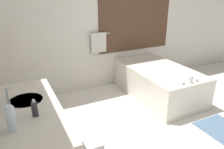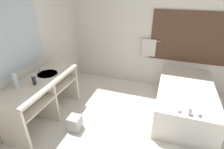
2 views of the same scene
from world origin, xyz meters
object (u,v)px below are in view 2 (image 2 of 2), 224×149
Objects in this scene: bathtub at (184,99)px; waste_bin at (75,123)px; soap_dispenser at (34,80)px; water_bottle_1 at (15,81)px.

bathtub is 2.12m from waste_bin.
waste_bin is at bearing 8.07° from soap_dispenser.
water_bottle_1 is at bearing -152.77° from bathtub.
bathtub reaches higher than waste_bin.
soap_dispenser is at bearing -153.82° from bathtub.
soap_dispenser is at bearing -171.93° from waste_bin.
water_bottle_1 is (-2.61, -1.34, 0.65)m from bathtub.
bathtub is 2.75m from soap_dispenser.
soap_dispenser is 0.67× the size of waste_bin.
bathtub is 7.19× the size of water_bottle_1.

